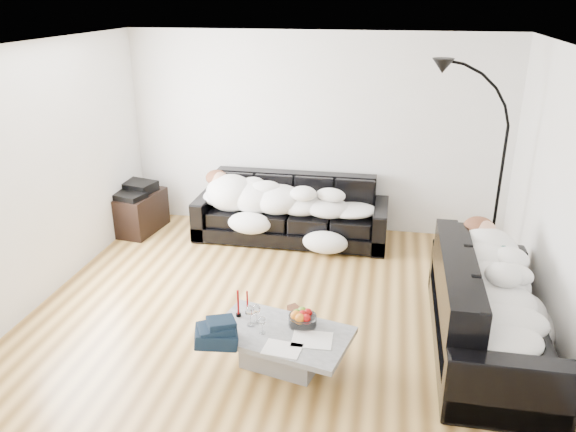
% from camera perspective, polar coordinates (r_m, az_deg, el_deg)
% --- Properties ---
extents(ground, '(5.00, 5.00, 0.00)m').
position_cam_1_polar(ground, '(5.87, -0.55, -9.27)').
color(ground, brown).
rests_on(ground, ground).
extents(wall_back, '(5.00, 0.02, 2.60)m').
position_cam_1_polar(wall_back, '(7.45, 2.83, 8.35)').
color(wall_back, silver).
rests_on(wall_back, ground).
extents(wall_left, '(0.02, 4.50, 2.60)m').
position_cam_1_polar(wall_left, '(6.28, -23.63, 3.97)').
color(wall_left, silver).
rests_on(wall_left, ground).
extents(wall_right, '(0.02, 4.50, 2.60)m').
position_cam_1_polar(wall_right, '(5.43, 26.22, 0.94)').
color(wall_right, silver).
rests_on(wall_right, ground).
extents(ceiling, '(5.00, 5.00, 0.00)m').
position_cam_1_polar(ceiling, '(5.04, -0.66, 16.94)').
color(ceiling, white).
rests_on(ceiling, ground).
extents(sofa_back, '(2.48, 0.86, 0.81)m').
position_cam_1_polar(sofa_back, '(7.28, 0.31, 0.67)').
color(sofa_back, black).
rests_on(sofa_back, ground).
extents(sofa_right, '(0.93, 2.18, 0.88)m').
position_cam_1_polar(sofa_right, '(5.35, 19.98, -8.58)').
color(sofa_right, black).
rests_on(sofa_right, ground).
extents(sleeper_back, '(2.10, 0.72, 0.42)m').
position_cam_1_polar(sleeper_back, '(7.15, 0.24, 2.21)').
color(sleeper_back, white).
rests_on(sleeper_back, sofa_back).
extents(sleeper_right, '(0.79, 1.87, 0.46)m').
position_cam_1_polar(sleeper_right, '(5.25, 20.27, -6.62)').
color(sleeper_right, white).
rests_on(sleeper_right, sofa_right).
extents(teal_cushion, '(0.42, 0.38, 0.20)m').
position_cam_1_polar(teal_cushion, '(5.81, 18.83, -2.85)').
color(teal_cushion, '#0B4E42').
rests_on(teal_cushion, sofa_right).
extents(coffee_table, '(1.28, 0.92, 0.34)m').
position_cam_1_polar(coffee_table, '(4.97, -0.70, -13.31)').
color(coffee_table, '#939699').
rests_on(coffee_table, ground).
extents(fruit_bowl, '(0.27, 0.27, 0.15)m').
position_cam_1_polar(fruit_bowl, '(4.92, 1.49, -10.28)').
color(fruit_bowl, white).
rests_on(fruit_bowl, coffee_table).
extents(wine_glass_a, '(0.09, 0.09, 0.17)m').
position_cam_1_polar(wine_glass_a, '(4.96, -3.20, -9.90)').
color(wine_glass_a, white).
rests_on(wine_glass_a, coffee_table).
extents(wine_glass_b, '(0.10, 0.10, 0.19)m').
position_cam_1_polar(wine_glass_b, '(4.92, -3.83, -10.09)').
color(wine_glass_b, white).
rests_on(wine_glass_b, coffee_table).
extents(wine_glass_c, '(0.08, 0.08, 0.16)m').
position_cam_1_polar(wine_glass_c, '(4.82, -2.64, -11.00)').
color(wine_glass_c, white).
rests_on(wine_glass_c, coffee_table).
extents(candle_left, '(0.05, 0.05, 0.26)m').
position_cam_1_polar(candle_left, '(5.04, -5.09, -8.85)').
color(candle_left, maroon).
rests_on(candle_left, coffee_table).
extents(candle_right, '(0.05, 0.05, 0.22)m').
position_cam_1_polar(candle_right, '(5.08, -4.16, -8.78)').
color(candle_right, maroon).
rests_on(candle_right, coffee_table).
extents(newspaper_a, '(0.34, 0.27, 0.01)m').
position_cam_1_polar(newspaper_a, '(4.78, 2.46, -12.40)').
color(newspaper_a, silver).
rests_on(newspaper_a, coffee_table).
extents(newspaper_b, '(0.32, 0.25, 0.01)m').
position_cam_1_polar(newspaper_b, '(4.66, -0.59, -13.31)').
color(newspaper_b, silver).
rests_on(newspaper_b, coffee_table).
extents(navy_jacket, '(0.42, 0.37, 0.18)m').
position_cam_1_polar(navy_jacket, '(4.68, -7.05, -10.92)').
color(navy_jacket, black).
rests_on(navy_jacket, coffee_table).
extents(shoes, '(0.56, 0.50, 0.10)m').
position_cam_1_polar(shoes, '(5.62, -0.06, -10.20)').
color(shoes, '#472311').
rests_on(shoes, ground).
extents(av_cabinet, '(0.62, 0.83, 0.53)m').
position_cam_1_polar(av_cabinet, '(7.85, -15.04, 0.41)').
color(av_cabinet, black).
rests_on(av_cabinet, ground).
extents(stereo, '(0.51, 0.44, 0.13)m').
position_cam_1_polar(stereo, '(7.75, -15.27, 2.67)').
color(stereo, black).
rests_on(stereo, av_cabinet).
extents(floor_lamp, '(0.83, 0.59, 2.11)m').
position_cam_1_polar(floor_lamp, '(6.55, 20.67, 2.84)').
color(floor_lamp, black).
rests_on(floor_lamp, ground).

